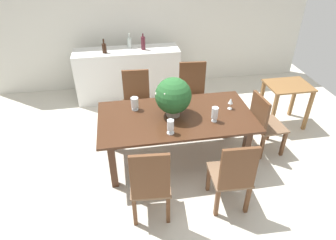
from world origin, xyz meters
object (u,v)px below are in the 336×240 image
(side_table, at_px, (287,94))
(wine_bottle_clear, at_px, (104,48))
(chair_foot_end, at_px, (263,121))
(wine_bottle_amber, at_px, (143,43))
(chair_far_right, at_px, (192,91))
(chair_far_left, at_px, (137,97))
(wine_bottle_dark, at_px, (129,43))
(crystal_vase_left, at_px, (170,126))
(chair_near_right, at_px, (233,175))
(kitchen_counter, at_px, (128,74))
(chair_near_left, at_px, (150,184))
(dining_table, at_px, (176,122))
(wine_glass, at_px, (231,101))
(crystal_vase_center_near, at_px, (215,113))
(crystal_vase_right, at_px, (135,103))
(flower_centerpiece, at_px, (173,96))

(side_table, bearing_deg, wine_bottle_clear, 155.46)
(chair_foot_end, height_order, wine_bottle_amber, wine_bottle_amber)
(chair_far_right, relative_size, side_table, 1.39)
(chair_far_left, bearing_deg, wine_bottle_amber, 80.68)
(wine_bottle_dark, bearing_deg, crystal_vase_left, -82.59)
(wine_bottle_clear, height_order, side_table, wine_bottle_clear)
(chair_far_right, xyz_separation_m, chair_near_right, (-0.01, -1.99, -0.02))
(kitchen_counter, xyz_separation_m, side_table, (2.50, -1.40, 0.08))
(chair_far_right, distance_m, chair_near_left, 2.20)
(dining_table, distance_m, wine_bottle_dark, 2.21)
(wine_glass, bearing_deg, wine_bottle_clear, 132.20)
(chair_near_right, relative_size, crystal_vase_center_near, 4.88)
(kitchen_counter, height_order, side_table, kitchen_counter)
(chair_near_right, relative_size, wine_bottle_clear, 3.95)
(kitchen_counter, bearing_deg, crystal_vase_center_near, -65.65)
(chair_foot_end, xyz_separation_m, side_table, (0.68, 0.61, 0.05))
(chair_foot_end, distance_m, wine_bottle_clear, 2.98)
(wine_bottle_dark, bearing_deg, wine_glass, -59.05)
(crystal_vase_center_near, bearing_deg, chair_near_right, -89.96)
(side_table, bearing_deg, wine_bottle_amber, 147.81)
(crystal_vase_center_near, relative_size, wine_bottle_clear, 0.81)
(dining_table, height_order, chair_near_left, chair_near_left)
(crystal_vase_right, distance_m, wine_bottle_dark, 1.87)
(flower_centerpiece, xyz_separation_m, kitchen_counter, (-0.50, 1.97, -0.55))
(crystal_vase_left, bearing_deg, crystal_vase_center_near, 15.22)
(chair_foot_end, relative_size, wine_bottle_amber, 3.15)
(chair_near_right, height_order, side_table, chair_near_right)
(wine_bottle_clear, bearing_deg, wine_bottle_dark, 23.20)
(chair_far_right, xyz_separation_m, wine_bottle_amber, (-0.70, 0.99, 0.53))
(chair_foot_end, bearing_deg, chair_far_right, 34.59)
(wine_glass, bearing_deg, chair_near_right, -106.31)
(side_table, bearing_deg, crystal_vase_center_near, -151.38)
(chair_far_left, height_order, chair_near_right, chair_near_right)
(chair_near_right, xyz_separation_m, crystal_vase_left, (-0.60, 0.62, 0.31))
(crystal_vase_center_near, bearing_deg, kitchen_counter, 114.35)
(chair_far_left, distance_m, wine_bottle_dark, 1.25)
(kitchen_counter, bearing_deg, chair_foot_end, -47.82)
(dining_table, relative_size, chair_far_left, 2.14)
(wine_bottle_dark, height_order, side_table, wine_bottle_dark)
(kitchen_counter, relative_size, side_table, 2.60)
(chair_near_right, distance_m, flower_centerpiece, 1.24)
(chair_far_right, bearing_deg, dining_table, -110.44)
(chair_near_left, xyz_separation_m, flower_centerpiece, (0.44, 1.02, 0.47))
(crystal_vase_center_near, bearing_deg, side_table, 28.62)
(wine_glass, distance_m, kitchen_counter, 2.38)
(crystal_vase_center_near, bearing_deg, flower_centerpiece, 154.29)
(wine_bottle_dark, bearing_deg, kitchen_counter, -123.05)
(chair_foot_end, distance_m, wine_bottle_dark, 2.80)
(crystal_vase_left, xyz_separation_m, kitchen_counter, (-0.40, 2.38, -0.37))
(chair_far_left, distance_m, crystal_vase_right, 0.80)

